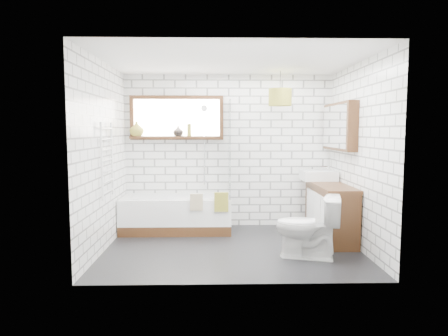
{
  "coord_description": "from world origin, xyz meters",
  "views": [
    {
      "loc": [
        -0.23,
        -5.31,
        1.59
      ],
      "look_at": [
        -0.1,
        0.25,
        1.07
      ],
      "focal_mm": 32.0,
      "sensor_mm": 36.0,
      "label": 1
    }
  ],
  "objects_px": {
    "bathtub": "(177,214)",
    "vanity": "(330,211)",
    "toilet": "(307,226)",
    "pendant": "(280,97)",
    "basin": "(318,175)"
  },
  "relations": [
    {
      "from": "vanity",
      "to": "toilet",
      "type": "bearing_deg",
      "value": -121.32
    },
    {
      "from": "basin",
      "to": "pendant",
      "type": "height_order",
      "value": "pendant"
    },
    {
      "from": "bathtub",
      "to": "toilet",
      "type": "bearing_deg",
      "value": -37.85
    },
    {
      "from": "bathtub",
      "to": "toilet",
      "type": "xyz_separation_m",
      "value": [
        1.76,
        -1.37,
        0.12
      ]
    },
    {
      "from": "vanity",
      "to": "basin",
      "type": "bearing_deg",
      "value": 97.18
    },
    {
      "from": "basin",
      "to": "pendant",
      "type": "relative_size",
      "value": 1.48
    },
    {
      "from": "bathtub",
      "to": "pendant",
      "type": "height_order",
      "value": "pendant"
    },
    {
      "from": "bathtub",
      "to": "basin",
      "type": "height_order",
      "value": "basin"
    },
    {
      "from": "basin",
      "to": "pendant",
      "type": "distance_m",
      "value": 1.38
    },
    {
      "from": "bathtub",
      "to": "basin",
      "type": "relative_size",
      "value": 3.25
    },
    {
      "from": "vanity",
      "to": "basin",
      "type": "height_order",
      "value": "basin"
    },
    {
      "from": "pendant",
      "to": "basin",
      "type": "bearing_deg",
      "value": 6.86
    },
    {
      "from": "basin",
      "to": "toilet",
      "type": "height_order",
      "value": "basin"
    },
    {
      "from": "toilet",
      "to": "vanity",
      "type": "bearing_deg",
      "value": 163.22
    },
    {
      "from": "bathtub",
      "to": "vanity",
      "type": "relative_size",
      "value": 1.21
    }
  ]
}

